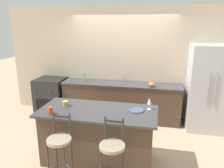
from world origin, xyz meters
TOP-DOWN VIEW (x-y plane):
  - ground_plane at (0.00, 0.00)m, footprint 18.00×18.00m
  - wall_back at (0.00, 0.65)m, footprint 6.00×0.07m
  - back_counter at (0.00, 0.35)m, footprint 2.87×0.63m
  - sink_faucet at (0.00, 0.54)m, footprint 0.02×0.13m
  - kitchen_island at (-0.08, -1.45)m, footprint 1.94×0.88m
  - refrigerator at (1.93, 0.24)m, footprint 0.82×0.80m
  - oven_range at (-1.84, 0.30)m, footprint 0.72×0.67m
  - bar_stool_near at (-0.47, -2.11)m, footprint 0.35×0.35m
  - bar_stool_far at (0.30, -2.11)m, footprint 0.35×0.35m
  - dinner_plate at (0.54, -1.33)m, footprint 0.26×0.26m
  - wine_glass at (0.74, -1.23)m, footprint 0.07×0.07m
  - coffee_mug at (-0.67, -1.38)m, footprint 0.12×0.09m
  - tumbler_cup at (-0.77, -1.74)m, footprint 0.07×0.07m
  - pumpkin_decoration at (0.73, 0.18)m, footprint 0.14×0.14m
  - soap_bottle at (-0.93, 0.38)m, footprint 0.05×0.05m

SIDE VIEW (x-z plane):
  - ground_plane at x=0.00m, z-range 0.00..0.00m
  - back_counter at x=0.00m, z-range 0.00..0.92m
  - oven_range at x=-1.84m, z-range 0.00..0.93m
  - kitchen_island at x=-0.08m, z-range 0.00..0.94m
  - bar_stool_near at x=-0.47m, z-range 0.05..1.15m
  - bar_stool_far at x=0.30m, z-range 0.05..1.15m
  - refrigerator at x=1.93m, z-range 0.00..1.88m
  - dinner_plate at x=0.54m, z-range 0.94..0.96m
  - pumpkin_decoration at x=0.73m, z-range 0.90..1.04m
  - coffee_mug at x=-0.67m, z-range 0.94..1.02m
  - soap_bottle at x=-0.93m, z-range 0.90..1.07m
  - tumbler_cup at x=-0.77m, z-range 0.94..1.05m
  - sink_faucet at x=0.00m, z-range 0.94..1.16m
  - wine_glass at x=0.74m, z-range 0.98..1.18m
  - wall_back at x=0.00m, z-range 0.00..2.70m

